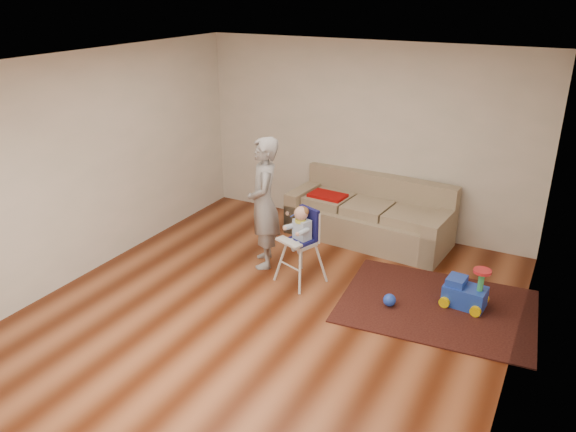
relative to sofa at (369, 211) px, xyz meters
The scene contains 9 objects.
ground 2.36m from the sofa, 96.84° to the right, with size 5.50×5.50×0.00m, color #491C0B.
room_envelope 2.30m from the sofa, 98.84° to the right, with size 5.04×5.52×2.72m.
sofa is the anchor object (origin of this frame).
side_table 1.04m from the sofa, 167.47° to the left, with size 0.48×0.48×0.48m, color black, non-canonical shape.
area_rug 1.96m from the sofa, 44.97° to the right, with size 2.12×1.59×0.02m, color black.
ride_on_toy 2.02m from the sofa, 36.74° to the right, with size 0.46×0.33×0.50m, color blue, non-canonical shape.
toy_ball 1.87m from the sofa, 61.63° to the right, with size 0.15×0.15×0.15m, color blue.
high_chair 1.57m from the sofa, 100.70° to the right, with size 0.59×0.59×0.99m.
adult 1.68m from the sofa, 124.16° to the right, with size 0.62×0.41×1.69m, color gray.
Camera 1 is at (2.71, -4.69, 3.40)m, focal length 35.00 mm.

